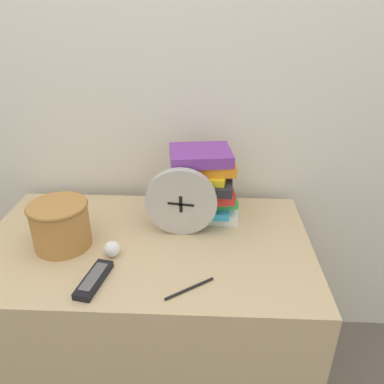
# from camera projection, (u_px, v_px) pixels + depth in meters

# --- Properties ---
(wall_back) EXTENTS (6.00, 0.04, 2.40)m
(wall_back) POSITION_uv_depth(u_px,v_px,m) (155.00, 75.00, 1.40)
(wall_back) COLOR silver
(wall_back) RESTS_ON ground_plane
(desk) EXTENTS (1.11, 0.65, 0.72)m
(desk) POSITION_uv_depth(u_px,v_px,m) (151.00, 320.00, 1.43)
(desk) COLOR tan
(desk) RESTS_ON ground_plane
(desk_clock) EXTENTS (0.24, 0.03, 0.24)m
(desk_clock) POSITION_uv_depth(u_px,v_px,m) (181.00, 202.00, 1.25)
(desk_clock) COLOR #B7B2A8
(desk_clock) RESTS_ON desk
(book_stack) EXTENTS (0.26, 0.21, 0.27)m
(book_stack) POSITION_uv_depth(u_px,v_px,m) (203.00, 185.00, 1.34)
(book_stack) COLOR white
(book_stack) RESTS_ON desk
(basket) EXTENTS (0.19, 0.19, 0.15)m
(basket) POSITION_uv_depth(u_px,v_px,m) (60.00, 224.00, 1.21)
(basket) COLOR #B27A3D
(basket) RESTS_ON desk
(tv_remote) EXTENTS (0.08, 0.17, 0.02)m
(tv_remote) POSITION_uv_depth(u_px,v_px,m) (94.00, 279.00, 1.07)
(tv_remote) COLOR black
(tv_remote) RESTS_ON desk
(crumpled_paper_ball) EXTENTS (0.05, 0.05, 0.05)m
(crumpled_paper_ball) POSITION_uv_depth(u_px,v_px,m) (112.00, 249.00, 1.18)
(crumpled_paper_ball) COLOR white
(crumpled_paper_ball) RESTS_ON desk
(pen) EXTENTS (0.13, 0.10, 0.01)m
(pen) POSITION_uv_depth(u_px,v_px,m) (190.00, 289.00, 1.05)
(pen) COLOR black
(pen) RESTS_ON desk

